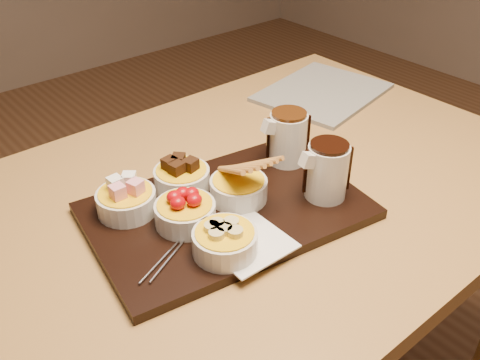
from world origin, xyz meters
TOP-DOWN VIEW (x-y plane):
  - dining_table at (0.00, 0.00)m, footprint 1.20×0.80m
  - serving_board at (-0.09, -0.04)m, footprint 0.50×0.37m
  - napkin at (-0.12, -0.14)m, footprint 0.12×0.12m
  - bowl_marshmallows at (-0.22, 0.06)m, footprint 0.10×0.10m
  - bowl_cake at (-0.11, 0.05)m, footprint 0.10×0.10m
  - bowl_strawberries at (-0.17, -0.03)m, footprint 0.10×0.10m
  - bowl_biscotti at (-0.06, -0.04)m, footprint 0.10×0.10m
  - bowl_bananas at (-0.16, -0.13)m, footprint 0.10×0.10m
  - pitcher_dark_chocolate at (0.07, -0.13)m, footprint 0.08×0.08m
  - pitcher_milk_chocolate at (0.10, 0.00)m, footprint 0.08×0.08m
  - fondue_skewers at (-0.18, -0.06)m, footprint 0.13×0.25m
  - newspaper at (0.41, 0.19)m, footprint 0.34×0.30m

SIDE VIEW (x-z plane):
  - dining_table at x=0.00m, z-range 0.28..1.03m
  - newspaper at x=0.41m, z-range 0.75..0.76m
  - serving_board at x=-0.09m, z-range 0.75..0.77m
  - napkin at x=-0.12m, z-range 0.77..0.77m
  - fondue_skewers at x=-0.18m, z-range 0.77..0.78m
  - bowl_marshmallows at x=-0.22m, z-range 0.77..0.81m
  - bowl_cake at x=-0.11m, z-range 0.77..0.81m
  - bowl_strawberries at x=-0.17m, z-range 0.77..0.81m
  - bowl_biscotti at x=-0.06m, z-range 0.77..0.81m
  - bowl_bananas at x=-0.16m, z-range 0.77..0.81m
  - pitcher_dark_chocolate at x=0.07m, z-range 0.77..0.87m
  - pitcher_milk_chocolate at x=0.10m, z-range 0.77..0.87m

